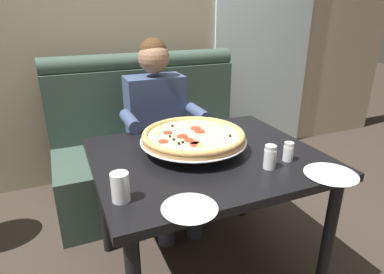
{
  "coord_description": "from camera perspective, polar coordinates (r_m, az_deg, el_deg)",
  "views": [
    {
      "loc": [
        -0.67,
        -1.37,
        1.45
      ],
      "look_at": [
        -0.05,
        0.07,
        0.83
      ],
      "focal_mm": 30.56,
      "sensor_mm": 36.0,
      "label": 1
    }
  ],
  "objects": [
    {
      "name": "booth_bench",
      "position": [
        2.63,
        -6.44,
        -2.22
      ],
      "size": [
        1.53,
        0.78,
        1.13
      ],
      "color": "#384C42",
      "rests_on": "ground_plane"
    },
    {
      "name": "shaker_pepper_flakes",
      "position": [
        1.56,
        13.42,
        -3.68
      ],
      "size": [
        0.06,
        0.06,
        0.11
      ],
      "color": "white",
      "rests_on": "dining_table"
    },
    {
      "name": "patio_chair",
      "position": [
        4.04,
        4.95,
        8.17
      ],
      "size": [
        0.43,
        0.43,
        0.86
      ],
      "color": "black",
      "rests_on": "ground_plane"
    },
    {
      "name": "pizza",
      "position": [
        1.69,
        0.23,
        0.17
      ],
      "size": [
        0.55,
        0.55,
        0.12
      ],
      "color": "silver",
      "rests_on": "dining_table"
    },
    {
      "name": "diner_main",
      "position": [
        2.27,
        -5.58,
        2.38
      ],
      "size": [
        0.54,
        0.64,
        1.27
      ],
      "color": "#2D3342",
      "rests_on": "ground_plane"
    },
    {
      "name": "dining_table",
      "position": [
        1.72,
        2.53,
        -5.84
      ],
      "size": [
        1.13,
        0.95,
        0.75
      ],
      "color": "black",
      "rests_on": "ground_plane"
    },
    {
      "name": "plate_near_right",
      "position": [
        1.6,
        23.09,
        -5.81
      ],
      "size": [
        0.24,
        0.24,
        0.02
      ],
      "color": "white",
      "rests_on": "dining_table"
    },
    {
      "name": "shaker_parmesan",
      "position": [
        1.66,
        16.44,
        -2.68
      ],
      "size": [
        0.05,
        0.05,
        0.1
      ],
      "color": "white",
      "rests_on": "dining_table"
    },
    {
      "name": "plate_near_left",
      "position": [
        1.24,
        -0.43,
        -12.09
      ],
      "size": [
        0.21,
        0.21,
        0.02
      ],
      "color": "white",
      "rests_on": "dining_table"
    },
    {
      "name": "ground_plane",
      "position": [
        2.11,
        2.22,
        -22.04
      ],
      "size": [
        16.0,
        16.0,
        0.0
      ],
      "primitive_type": "plane",
      "color": "#382D26"
    },
    {
      "name": "back_wall_with_window",
      "position": [
        2.96,
        -10.75,
        20.19
      ],
      "size": [
        6.0,
        0.12,
        2.8
      ],
      "primitive_type": "cube",
      "color": "tan",
      "rests_on": "ground_plane"
    },
    {
      "name": "drinking_glass",
      "position": [
        1.3,
        -12.38,
        -8.82
      ],
      "size": [
        0.07,
        0.07,
        0.12
      ],
      "color": "silver",
      "rests_on": "dining_table"
    },
    {
      "name": "window_panel",
      "position": [
        3.44,
        12.9,
        20.18
      ],
      "size": [
        1.1,
        0.02,
        2.8
      ],
      "primitive_type": "cube",
      "color": "white",
      "rests_on": "ground_plane"
    }
  ]
}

